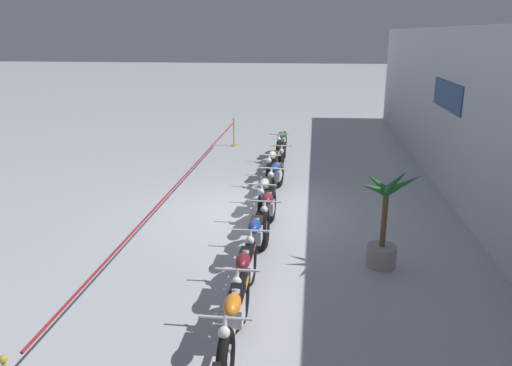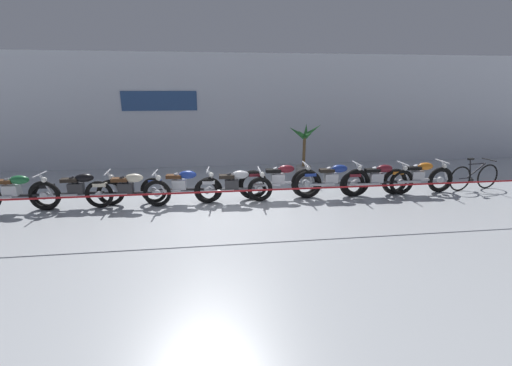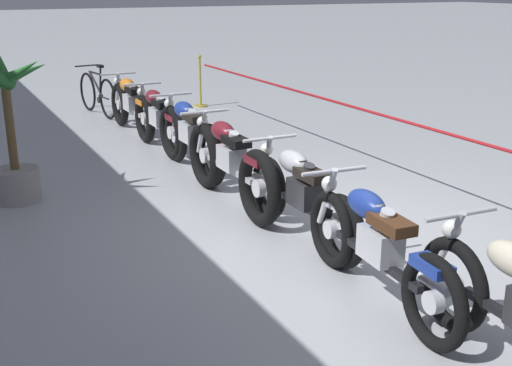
# 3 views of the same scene
# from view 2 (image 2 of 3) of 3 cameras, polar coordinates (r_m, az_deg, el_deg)

# --- Properties ---
(ground_plane) EXTENTS (120.00, 120.00, 0.00)m
(ground_plane) POSITION_cam_2_polar(r_m,az_deg,el_deg) (8.75, -3.53, -4.32)
(ground_plane) COLOR #B2B7BC
(back_wall) EXTENTS (28.00, 0.29, 4.20)m
(back_wall) POSITION_cam_2_polar(r_m,az_deg,el_deg) (13.37, -5.25, 11.84)
(back_wall) COLOR silver
(back_wall) RESTS_ON ground
(motorcycle_green_0) EXTENTS (2.17, 0.62, 0.96)m
(motorcycle_green_0) POSITION_cam_2_polar(r_m,az_deg,el_deg) (10.35, -35.28, -1.29)
(motorcycle_green_0) COLOR black
(motorcycle_green_0) RESTS_ON ground
(motorcycle_black_1) EXTENTS (2.24, 0.62, 0.92)m
(motorcycle_black_1) POSITION_cam_2_polar(r_m,az_deg,el_deg) (9.85, -27.43, -1.03)
(motorcycle_black_1) COLOR black
(motorcycle_black_1) RESTS_ON ground
(motorcycle_cream_2) EXTENTS (2.17, 0.62, 0.93)m
(motorcycle_cream_2) POSITION_cam_2_polar(r_m,az_deg,el_deg) (9.31, -20.51, -1.05)
(motorcycle_cream_2) COLOR black
(motorcycle_cream_2) RESTS_ON ground
(motorcycle_blue_3) EXTENTS (2.17, 0.62, 0.93)m
(motorcycle_blue_3) POSITION_cam_2_polar(r_m,az_deg,el_deg) (9.28, -12.27, -0.47)
(motorcycle_blue_3) COLOR black
(motorcycle_blue_3) RESTS_ON ground
(motorcycle_silver_4) EXTENTS (2.10, 0.62, 0.92)m
(motorcycle_silver_4) POSITION_cam_2_polar(r_m,az_deg,el_deg) (9.12, -3.69, -0.52)
(motorcycle_silver_4) COLOR black
(motorcycle_silver_4) RESTS_ON ground
(motorcycle_maroon_5) EXTENTS (2.30, 0.62, 0.99)m
(motorcycle_maroon_5) POSITION_cam_2_polar(r_m,az_deg,el_deg) (9.45, 3.97, 0.29)
(motorcycle_maroon_5) COLOR black
(motorcycle_maroon_5) RESTS_ON ground
(motorcycle_blue_6) EXTENTS (2.20, 0.62, 0.97)m
(motorcycle_blue_6) POSITION_cam_2_polar(r_m,az_deg,el_deg) (9.76, 12.65, 0.41)
(motorcycle_blue_6) COLOR black
(motorcycle_blue_6) RESTS_ON ground
(motorcycle_maroon_7) EXTENTS (2.20, 0.62, 0.94)m
(motorcycle_maroon_7) POSITION_cam_2_polar(r_m,az_deg,el_deg) (10.27, 19.63, 0.55)
(motorcycle_maroon_7) COLOR black
(motorcycle_maroon_7) RESTS_ON ground
(motorcycle_orange_8) EXTENTS (2.18, 0.62, 0.96)m
(motorcycle_orange_8) POSITION_cam_2_polar(r_m,az_deg,el_deg) (10.93, 25.43, 0.81)
(motorcycle_orange_8) COLOR black
(motorcycle_orange_8) RESTS_ON ground
(bicycle) EXTENTS (1.77, 0.48, 0.98)m
(bicycle) POSITION_cam_2_polar(r_m,az_deg,el_deg) (12.14, 32.56, 0.88)
(bicycle) COLOR black
(bicycle) RESTS_ON ground
(potted_palm_left_of_row) EXTENTS (1.12, 1.07, 1.86)m
(potted_palm_left_of_row) POSITION_cam_2_polar(r_m,az_deg,el_deg) (11.73, 8.00, 4.64)
(potted_palm_left_of_row) COLOR gray
(potted_palm_left_of_row) RESTS_ON ground
(stanchion_far_left) EXTENTS (14.04, 0.28, 1.05)m
(stanchion_far_left) POSITION_cam_2_polar(r_m,az_deg,el_deg) (7.30, -14.55, -2.58)
(stanchion_far_left) COLOR gold
(stanchion_far_left) RESTS_ON ground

